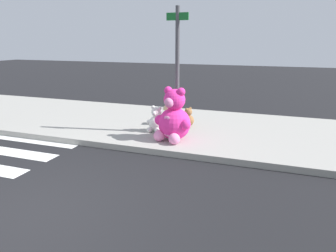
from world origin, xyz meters
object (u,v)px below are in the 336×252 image
object	(u,v)px
sign_pole	(177,69)
plush_white	(156,121)
plush_pink_large	(174,119)
plush_brown	(188,119)
plush_tan	(168,116)

from	to	relation	value
sign_pole	plush_white	distance (m)	1.53
sign_pole	plush_white	size ratio (longest dim) A/B	4.55
sign_pole	plush_pink_large	distance (m)	1.32
sign_pole	plush_brown	world-z (taller)	sign_pole
plush_white	plush_tan	size ratio (longest dim) A/B	1.08
plush_pink_large	plush_brown	xyz separation A→B (m)	(-0.02, 1.35, -0.31)
plush_brown	plush_white	xyz separation A→B (m)	(-0.65, -0.83, 0.06)
plush_brown	plush_tan	distance (m)	0.59
plush_pink_large	plush_brown	bearing A→B (deg)	90.90
plush_pink_large	plush_tan	size ratio (longest dim) A/B	2.00
sign_pole	plush_tan	bearing A→B (deg)	125.82
plush_pink_large	plush_brown	size ratio (longest dim) A/B	2.40
sign_pole	plush_white	bearing A→B (deg)	-173.89
plush_brown	plush_white	world-z (taller)	plush_white
plush_tan	plush_pink_large	bearing A→B (deg)	-64.67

